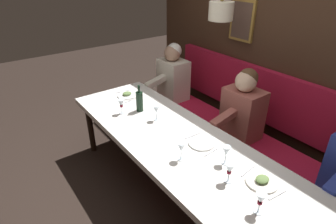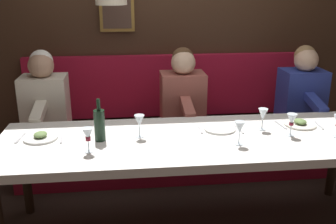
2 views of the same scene
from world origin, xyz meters
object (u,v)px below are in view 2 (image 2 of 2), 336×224
(wine_glass_5, at_px, (292,120))
(wine_bottle, at_px, (100,125))
(diner_near, at_px, (183,94))
(wine_glass_2, at_px, (240,128))
(diner_nearest, at_px, (302,90))
(wine_glass_4, at_px, (263,115))
(diner_middle, at_px, (45,98))
(dining_table, at_px, (194,145))
(wine_glass_0, at_px, (88,135))
(wine_glass_1, at_px, (139,121))

(wine_glass_5, xyz_separation_m, wine_bottle, (0.06, 1.35, 0.00))
(diner_near, distance_m, wine_glass_2, 1.07)
(diner_nearest, xyz_separation_m, wine_glass_4, (-0.78, 0.67, 0.04))
(diner_middle, bearing_deg, dining_table, -126.43)
(wine_bottle, bearing_deg, diner_near, -39.28)
(wine_glass_4, distance_m, wine_glass_5, 0.21)
(wine_glass_2, distance_m, wine_glass_5, 0.43)
(wine_glass_2, height_order, wine_glass_4, same)
(wine_bottle, bearing_deg, diner_nearest, -65.07)
(wine_glass_0, bearing_deg, diner_near, -36.16)
(diner_nearest, bearing_deg, diner_middle, 90.00)
(wine_glass_1, relative_size, wine_glass_4, 1.00)
(wine_glass_2, xyz_separation_m, wine_glass_5, (0.12, -0.41, -0.00))
(wine_glass_2, bearing_deg, wine_glass_5, -74.24)
(dining_table, distance_m, wine_glass_4, 0.57)
(dining_table, bearing_deg, wine_glass_1, 82.49)
(diner_near, bearing_deg, diner_middle, 90.00)
(wine_glass_1, bearing_deg, wine_glass_2, -107.43)
(diner_middle, xyz_separation_m, wine_glass_0, (-1.05, -0.47, 0.04))
(dining_table, distance_m, wine_glass_1, 0.43)
(dining_table, xyz_separation_m, diner_nearest, (0.88, -1.19, 0.14))
(wine_glass_4, bearing_deg, dining_table, 100.58)
(diner_near, bearing_deg, wine_bottle, 140.72)
(diner_middle, distance_m, wine_glass_1, 1.16)
(dining_table, relative_size, wine_bottle, 9.25)
(wine_glass_1, bearing_deg, wine_glass_5, -94.84)
(dining_table, height_order, wine_glass_4, wine_glass_4)
(diner_near, relative_size, wine_glass_1, 4.82)
(wine_glass_5, bearing_deg, wine_glass_0, 95.24)
(diner_nearest, bearing_deg, wine_glass_0, 118.73)
(wine_glass_5, bearing_deg, wine_glass_1, 85.16)
(wine_glass_4, bearing_deg, diner_nearest, -40.44)
(wine_glass_0, bearing_deg, dining_table, -76.79)
(diner_middle, height_order, wine_glass_1, diner_middle)
(diner_nearest, distance_m, diner_near, 1.15)
(dining_table, bearing_deg, diner_nearest, -53.57)
(dining_table, bearing_deg, diner_near, -2.89)
(diner_nearest, relative_size, wine_glass_0, 4.82)
(wine_glass_5, distance_m, wine_bottle, 1.35)
(wine_glass_1, height_order, wine_glass_2, same)
(diner_middle, relative_size, wine_glass_2, 4.82)
(wine_glass_4, bearing_deg, diner_near, 31.66)
(dining_table, bearing_deg, wine_glass_4, -79.42)
(diner_nearest, height_order, wine_glass_5, diner_nearest)
(wine_glass_0, distance_m, wine_glass_4, 1.28)
(dining_table, xyz_separation_m, wine_glass_1, (0.05, 0.39, 0.18))
(diner_nearest, distance_m, wine_glass_0, 2.19)
(diner_nearest, height_order, wine_bottle, diner_nearest)
(diner_nearest, bearing_deg, dining_table, 126.43)
(diner_nearest, bearing_deg, wine_bottle, 114.93)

